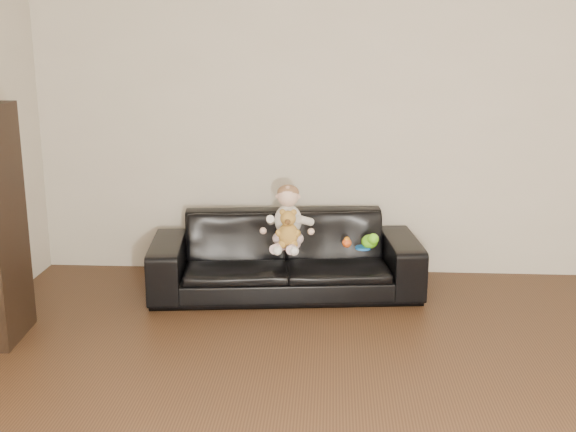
# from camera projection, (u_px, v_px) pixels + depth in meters

# --- Properties ---
(wall_back) EXTENTS (5.00, 0.00, 5.00)m
(wall_back) POSITION_uv_depth(u_px,v_px,m) (368.00, 103.00, 5.32)
(wall_back) COLOR beige
(wall_back) RESTS_ON ground
(sofa) EXTENTS (1.96, 0.94, 0.55)m
(sofa) POSITION_uv_depth(u_px,v_px,m) (285.00, 255.00, 5.12)
(sofa) COLOR black
(sofa) RESTS_ON floor
(baby) EXTENTS (0.33, 0.40, 0.44)m
(baby) POSITION_uv_depth(u_px,v_px,m) (288.00, 220.00, 4.95)
(baby) COLOR #F5CFD5
(baby) RESTS_ON sofa
(teddy_bear) EXTENTS (0.17, 0.17, 0.25)m
(teddy_bear) POSITION_uv_depth(u_px,v_px,m) (288.00, 229.00, 4.83)
(teddy_bear) COLOR #AE7E31
(teddy_bear) RESTS_ON sofa
(toy_green) EXTENTS (0.12, 0.14, 0.09)m
(toy_green) POSITION_uv_depth(u_px,v_px,m) (370.00, 241.00, 4.97)
(toy_green) COLOR #65D619
(toy_green) RESTS_ON sofa
(toy_rattle) EXTENTS (0.08, 0.08, 0.07)m
(toy_rattle) POSITION_uv_depth(u_px,v_px,m) (347.00, 243.00, 4.98)
(toy_rattle) COLOR #E3511A
(toy_rattle) RESTS_ON sofa
(toy_blue_disc) EXTENTS (0.11, 0.11, 0.01)m
(toy_blue_disc) POSITION_uv_depth(u_px,v_px,m) (363.00, 248.00, 4.96)
(toy_blue_disc) COLOR blue
(toy_blue_disc) RESTS_ON sofa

